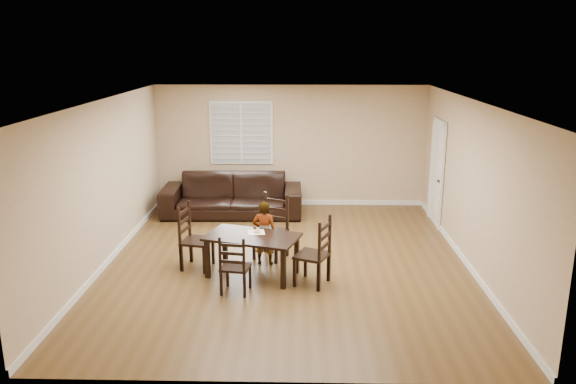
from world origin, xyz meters
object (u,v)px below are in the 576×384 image
(chair_near, at_px, (274,228))
(donut, at_px, (257,231))
(dining_table, at_px, (252,241))
(chair_far, at_px, (233,269))
(chair_right, at_px, (320,255))
(chair_left, at_px, (189,239))
(child, at_px, (264,233))
(sofa, at_px, (232,195))

(chair_near, xyz_separation_m, donut, (-0.24, -0.73, 0.19))
(dining_table, distance_m, chair_near, 0.93)
(chair_near, bearing_deg, chair_far, -82.02)
(chair_right, bearing_deg, dining_table, -84.93)
(dining_table, xyz_separation_m, chair_left, (-1.06, 0.32, -0.09))
(chair_far, relative_size, child, 0.83)
(chair_far, xyz_separation_m, donut, (0.28, 0.87, 0.28))
(dining_table, relative_size, child, 1.47)
(child, bearing_deg, donut, 82.03)
(donut, bearing_deg, chair_right, -26.78)
(chair_far, distance_m, child, 1.28)
(chair_far, height_order, donut, chair_far)
(donut, bearing_deg, child, 75.11)
(dining_table, relative_size, chair_left, 1.49)
(dining_table, bearing_deg, chair_right, -0.67)
(chair_left, height_order, donut, chair_left)
(chair_right, bearing_deg, chair_far, -49.96)
(chair_near, distance_m, sofa, 2.58)
(chair_right, bearing_deg, donut, -93.28)
(child, xyz_separation_m, donut, (-0.09, -0.34, 0.15))
(dining_table, xyz_separation_m, chair_far, (-0.22, -0.73, -0.17))
(chair_left, relative_size, sofa, 0.36)
(dining_table, distance_m, donut, 0.20)
(chair_near, distance_m, chair_far, 1.69)
(dining_table, distance_m, chair_right, 1.11)
(chair_right, distance_m, donut, 1.12)
(child, bearing_deg, sofa, -65.57)
(chair_left, bearing_deg, chair_far, -130.18)
(chair_near, relative_size, donut, 10.18)
(dining_table, bearing_deg, chair_far, -88.76)
(dining_table, relative_size, sofa, 0.54)
(chair_left, bearing_deg, child, -71.11)
(chair_far, height_order, child, child)
(child, bearing_deg, chair_far, 79.90)
(dining_table, distance_m, child, 0.52)
(donut, distance_m, sofa, 3.21)
(chair_left, height_order, child, child)
(chair_near, bearing_deg, dining_table, -83.09)
(chair_near, xyz_separation_m, chair_right, (0.75, -1.23, -0.01))
(donut, relative_size, sofa, 0.04)
(sofa, bearing_deg, chair_far, -83.89)
(dining_table, relative_size, chair_far, 1.77)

